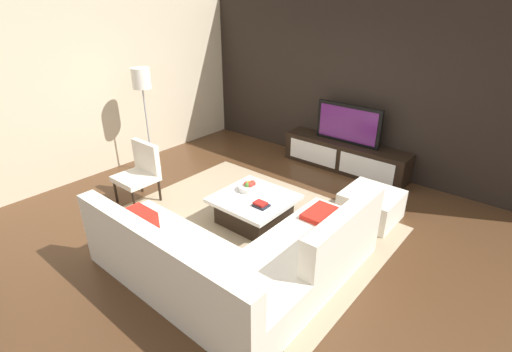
# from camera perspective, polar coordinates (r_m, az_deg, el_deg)

# --- Properties ---
(ground_plane) EXTENTS (14.00, 14.00, 0.00)m
(ground_plane) POSITION_cam_1_polar(r_m,az_deg,el_deg) (4.99, -0.14, -7.81)
(ground_plane) COLOR #4C301C
(feature_wall_back) EXTENTS (6.40, 0.12, 2.80)m
(feature_wall_back) POSITION_cam_1_polar(r_m,az_deg,el_deg) (6.60, 15.54, 12.96)
(feature_wall_back) COLOR black
(feature_wall_back) RESTS_ON ground
(side_wall_left) EXTENTS (0.12, 5.20, 2.80)m
(side_wall_left) POSITION_cam_1_polar(r_m,az_deg,el_deg) (6.92, -20.25, 12.88)
(side_wall_left) COLOR beige
(side_wall_left) RESTS_ON ground
(area_rug) EXTENTS (3.42, 2.62, 0.01)m
(area_rug) POSITION_cam_1_polar(r_m,az_deg,el_deg) (5.04, -1.02, -7.35)
(area_rug) COLOR tan
(area_rug) RESTS_ON ground
(media_console) EXTENTS (2.19, 0.47, 0.50)m
(media_console) POSITION_cam_1_polar(r_m,az_deg,el_deg) (6.67, 13.25, 2.95)
(media_console) COLOR black
(media_console) RESTS_ON ground
(television) EXTENTS (1.15, 0.06, 0.65)m
(television) POSITION_cam_1_polar(r_m,az_deg,el_deg) (6.48, 13.77, 7.65)
(television) COLOR black
(television) RESTS_ON media_console
(sectional_couch) EXTENTS (2.43, 2.27, 0.84)m
(sectional_couch) POSITION_cam_1_polar(r_m,az_deg,el_deg) (3.99, -3.10, -12.44)
(sectional_couch) COLOR silver
(sectional_couch) RESTS_ON ground
(coffee_table) EXTENTS (0.96, 0.93, 0.38)m
(coffee_table) POSITION_cam_1_polar(r_m,az_deg,el_deg) (5.00, -0.28, -4.99)
(coffee_table) COLOR black
(coffee_table) RESTS_ON ground
(accent_chair_near) EXTENTS (0.54, 0.51, 0.87)m
(accent_chair_near) POSITION_cam_1_polar(r_m,az_deg,el_deg) (5.68, -17.10, 0.99)
(accent_chair_near) COLOR black
(accent_chair_near) RESTS_ON ground
(floor_lamp) EXTENTS (0.30, 0.30, 1.74)m
(floor_lamp) POSITION_cam_1_polar(r_m,az_deg,el_deg) (6.40, -16.86, 12.90)
(floor_lamp) COLOR #A5A5AA
(floor_lamp) RESTS_ON ground
(ottoman) EXTENTS (0.70, 0.70, 0.40)m
(ottoman) POSITION_cam_1_polar(r_m,az_deg,el_deg) (5.31, 16.99, -4.31)
(ottoman) COLOR silver
(ottoman) RESTS_ON ground
(fruit_bowl) EXTENTS (0.28, 0.28, 0.13)m
(fruit_bowl) POSITION_cam_1_polar(r_m,az_deg,el_deg) (5.06, -1.08, -1.61)
(fruit_bowl) COLOR silver
(fruit_bowl) RESTS_ON coffee_table
(book_stack) EXTENTS (0.18, 0.16, 0.05)m
(book_stack) POSITION_cam_1_polar(r_m,az_deg,el_deg) (4.69, 0.75, -4.35)
(book_stack) COLOR #1E232D
(book_stack) RESTS_ON coffee_table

